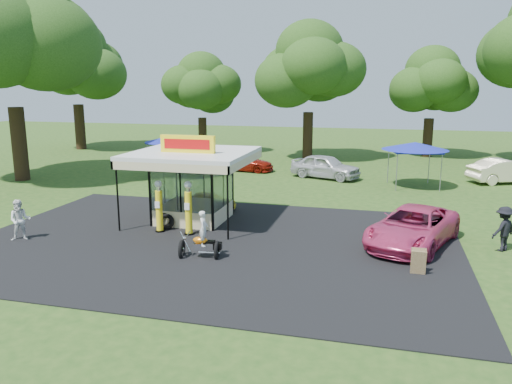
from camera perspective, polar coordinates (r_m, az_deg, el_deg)
ground at (r=19.20m, az=-7.02°, el=-7.52°), size 120.00×120.00×0.00m
asphalt_apron at (r=20.96m, az=-5.02°, el=-5.71°), size 20.00×14.00×0.04m
gas_station_kiosk at (r=23.92m, az=-7.22°, el=0.85°), size 5.40×5.40×4.18m
gas_pump_left at (r=22.41m, az=-11.01°, el=-1.76°), size 0.44×0.44×2.36m
gas_pump_right at (r=21.78m, az=-7.71°, el=-1.98°), size 0.45×0.45×2.41m
motorcycle at (r=18.96m, az=-6.18°, el=-5.38°), size 1.67×1.00×1.92m
spare_tires at (r=23.04m, az=-10.30°, el=-3.32°), size 0.93×0.77×0.75m
a_frame_sign at (r=18.21m, az=18.07°, el=-7.62°), size 0.52×0.47×0.91m
kiosk_car at (r=26.21m, az=-5.36°, el=-1.02°), size 2.82×1.13×0.96m
pink_sedan at (r=21.26m, az=17.47°, el=-3.85°), size 4.39×6.14×1.55m
spectator_west at (r=23.15m, az=-25.36°, el=-2.92°), size 1.08×1.01×1.76m
spectator_east_a at (r=21.90m, az=26.44°, el=-3.79°), size 1.31×1.28×1.80m
bg_car_a at (r=38.78m, az=-7.93°, el=3.66°), size 4.91×3.73×1.55m
bg_car_b at (r=38.03m, az=-1.33°, el=3.42°), size 4.70×2.40×1.30m
bg_car_c at (r=35.28m, az=7.94°, el=2.91°), size 5.28×3.54×1.67m
bg_car_e at (r=37.14m, az=26.64°, el=2.15°), size 5.15×3.56×1.61m
tent_west at (r=35.84m, az=-9.23°, el=6.02°), size 4.26×4.26×2.98m
tent_east at (r=33.22m, az=17.71°, el=4.98°), size 4.13×4.13×2.89m
oak_far_a at (r=53.81m, az=-19.92°, el=13.14°), size 10.62×10.62×12.58m
oak_far_b at (r=48.26m, az=-6.23°, el=11.49°), size 7.78×7.78×9.28m
oak_far_c at (r=44.07m, az=6.08°, el=13.29°), size 9.82×9.82×11.57m
oak_far_d at (r=47.79m, az=19.40°, el=11.13°), size 8.08×8.08×9.62m
oak_near at (r=37.61m, az=-26.39°, el=15.16°), size 12.75×12.75×14.68m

